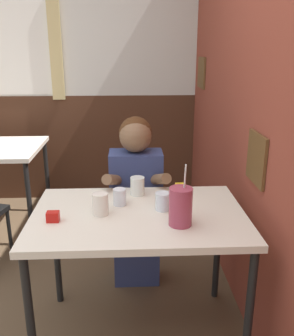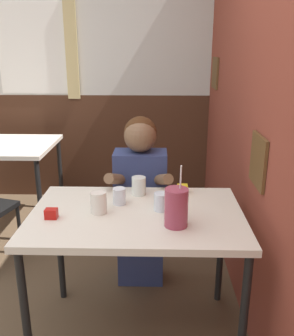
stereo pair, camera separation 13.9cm
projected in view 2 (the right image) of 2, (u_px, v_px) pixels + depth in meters
name	position (u px, v px, depth m)	size (l,w,h in m)	color
brick_wall_right	(239.00, 81.00, 2.56)	(0.08, 4.42, 2.70)	brown
back_wall	(80.00, 69.00, 3.77)	(5.59, 0.09, 2.70)	silver
main_table	(137.00, 225.00, 1.94)	(1.09, 0.73, 0.76)	beige
background_table	(9.00, 153.00, 3.30)	(0.79, 0.76, 0.76)	beige
person_seated	(141.00, 199.00, 2.48)	(0.42, 0.41, 1.16)	navy
cocktail_pitcher	(176.00, 207.00, 1.75)	(0.11, 0.11, 0.31)	#99384C
glass_near_pitcher	(119.00, 196.00, 2.01)	(0.07, 0.07, 0.09)	silver
glass_center	(139.00, 186.00, 2.14)	(0.08, 0.08, 0.10)	silver
glass_far_side	(99.00, 203.00, 1.90)	(0.08, 0.08, 0.11)	silver
glass_by_brick	(161.00, 202.00, 1.94)	(0.08, 0.08, 0.09)	silver
condiment_ketchup	(51.00, 214.00, 1.85)	(0.06, 0.04, 0.05)	#B7140F
condiment_mustard	(182.00, 189.00, 2.17)	(0.06, 0.04, 0.05)	yellow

